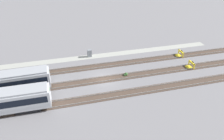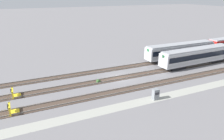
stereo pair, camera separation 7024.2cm
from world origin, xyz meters
name	(u,v)px [view 1 (the left image)]	position (x,y,z in m)	size (l,w,h in m)	color
ground_plane	(104,79)	(0.00, 0.00, 0.00)	(400.00, 400.00, 0.00)	slate
service_walkway	(94,56)	(0.00, -9.50, 0.00)	(54.00, 2.00, 0.01)	#9E9E93
rail_track_nearest	(98,66)	(0.00, -5.00, 0.04)	(90.00, 2.24, 0.21)	#47382D
rail_track_near_inner	(104,79)	(0.00, 0.00, 0.04)	(90.00, 2.24, 0.21)	#47382D
rail_track_middle	(111,96)	(0.00, 5.00, 0.04)	(90.00, 2.24, 0.21)	#47382D
bumper_stop_nearest_track	(180,54)	(-18.17, -5.00, 0.51)	(1.35, 2.00, 1.22)	yellow
bumper_stop_near_inner_track	(190,65)	(-17.69, 0.00, 0.51)	(1.34, 2.00, 1.22)	yellow
electrical_cabinet	(90,53)	(1.00, -9.67, 0.80)	(0.90, 0.73, 1.60)	gray
weed_clump	(126,74)	(-4.31, -0.31, 0.24)	(0.92, 0.70, 0.64)	#38602D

